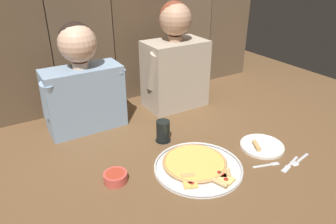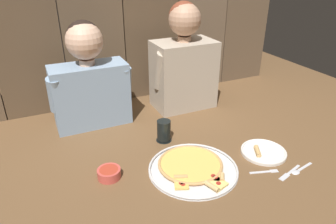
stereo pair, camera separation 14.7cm
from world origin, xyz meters
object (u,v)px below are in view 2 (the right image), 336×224
Objects in this scene: diner_right at (184,62)px; pizza_tray at (192,167)px; dinner_plate at (263,152)px; drinking_glass at (164,131)px; diner_left at (89,78)px; dipping_bowl at (109,173)px.

pizza_tray is at bearing -113.65° from diner_right.
dinner_plate reaches higher than pizza_tray.
dinner_plate is (0.37, -0.03, -0.00)m from pizza_tray.
pizza_tray is 0.63× the size of diner_right.
pizza_tray is at bearing 174.67° from dinner_plate.
drinking_glass is 0.49m from diner_left.
pizza_tray is 3.55× the size of drinking_glass.
diner_left is (-0.29, 0.34, 0.21)m from drinking_glass.
drinking_glass is 0.20× the size of diner_left.
diner_right is at bearing 39.80° from dipping_bowl.
diner_right is (0.28, 0.34, 0.23)m from drinking_glass.
dinner_plate is 0.38× the size of diner_left.
dinner_plate is at bearing -81.23° from diner_right.
pizza_tray is 0.28m from drinking_glass.
dipping_bowl is at bearing -95.57° from diner_left.
dipping_bowl is 0.18× the size of diner_left.
diner_right is (0.57, -0.00, 0.02)m from diner_left.
pizza_tray is at bearing -87.34° from drinking_glass.
dinner_plate is 0.97m from diner_left.
diner_left reaches higher than pizza_tray.
diner_right is at bearing 50.23° from drinking_glass.
dinner_plate is 0.71m from diner_right.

